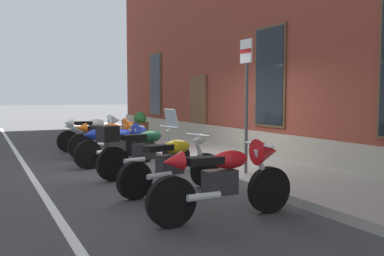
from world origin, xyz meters
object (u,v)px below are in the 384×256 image
at_px(motorcycle_yellow_naked, 173,164).
at_px(parking_sign, 246,87).
at_px(motorcycle_green_touring, 141,149).
at_px(barrel_planter, 140,129).
at_px(motorcycle_blue_sport, 120,142).
at_px(motorcycle_orange_sport, 110,136).
at_px(motorcycle_red_sport, 229,177).
at_px(motorcycle_white_sport, 96,131).

relative_size(motorcycle_yellow_naked, parking_sign, 0.80).
distance_m(motorcycle_green_touring, barrel_planter, 5.35).
bearing_deg(motorcycle_green_touring, motorcycle_blue_sport, 178.43).
bearing_deg(barrel_planter, parking_sign, -0.94).
bearing_deg(motorcycle_blue_sport, motorcycle_orange_sport, 174.29).
distance_m(motorcycle_green_touring, parking_sign, 2.40).
xyz_separation_m(motorcycle_green_touring, motorcycle_yellow_naked, (1.50, 0.02, -0.09)).
xyz_separation_m(motorcycle_green_touring, motorcycle_red_sport, (3.23, 0.04, 0.00)).
height_order(motorcycle_white_sport, motorcycle_green_touring, motorcycle_green_touring).
bearing_deg(barrel_planter, motorcycle_red_sport, -11.83).
height_order(motorcycle_white_sport, motorcycle_yellow_naked, motorcycle_white_sport).
height_order(parking_sign, barrel_planter, parking_sign).
distance_m(motorcycle_red_sport, parking_sign, 2.88).
relative_size(motorcycle_green_touring, motorcycle_red_sport, 1.00).
bearing_deg(motorcycle_orange_sport, barrel_planter, 142.95).
height_order(motorcycle_white_sport, barrel_planter, barrel_planter).
relative_size(motorcycle_green_touring, barrel_planter, 2.20).
bearing_deg(motorcycle_green_touring, parking_sign, 54.39).
height_order(motorcycle_white_sport, motorcycle_orange_sport, motorcycle_white_sport).
relative_size(motorcycle_blue_sport, motorcycle_green_touring, 0.97).
height_order(motorcycle_orange_sport, barrel_planter, barrel_planter).
bearing_deg(motorcycle_yellow_naked, barrel_planter, 165.01).
xyz_separation_m(motorcycle_green_touring, barrel_planter, (-5.05, 1.78, 0.00)).
bearing_deg(parking_sign, motorcycle_red_sport, -38.75).
relative_size(motorcycle_orange_sport, motorcycle_red_sport, 0.96).
bearing_deg(motorcycle_orange_sport, parking_sign, 19.91).
xyz_separation_m(motorcycle_white_sport, motorcycle_green_touring, (4.57, -0.21, -0.01)).
xyz_separation_m(motorcycle_orange_sport, barrel_planter, (-2.12, 1.60, 0.00)).
relative_size(motorcycle_blue_sport, motorcycle_red_sport, 0.97).
bearing_deg(parking_sign, motorcycle_white_sport, -165.75).
relative_size(motorcycle_yellow_naked, motorcycle_red_sport, 0.97).
height_order(motorcycle_yellow_naked, motorcycle_red_sport, motorcycle_red_sport).
bearing_deg(motorcycle_red_sport, barrel_planter, 168.17).
relative_size(motorcycle_white_sport, motorcycle_blue_sport, 1.02).
bearing_deg(motorcycle_orange_sport, motorcycle_red_sport, -1.27).
height_order(motorcycle_orange_sport, motorcycle_blue_sport, motorcycle_orange_sport).
relative_size(motorcycle_orange_sport, parking_sign, 0.80).
distance_m(motorcycle_blue_sport, barrel_planter, 3.87).
distance_m(motorcycle_blue_sport, parking_sign, 3.46).
xyz_separation_m(motorcycle_red_sport, parking_sign, (-2.03, 1.63, 1.23)).
bearing_deg(barrel_planter, motorcycle_blue_sport, -26.57).
distance_m(motorcycle_blue_sport, motorcycle_red_sport, 4.81).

